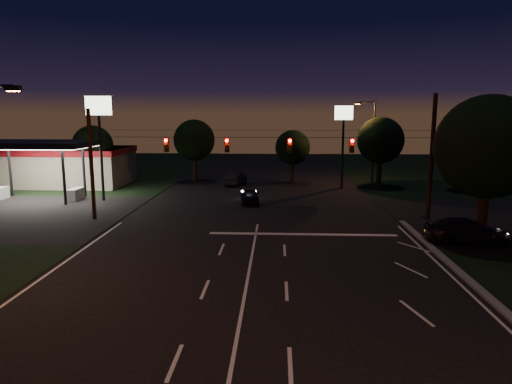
# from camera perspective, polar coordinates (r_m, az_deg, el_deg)

# --- Properties ---
(ground) EXTENTS (140.00, 140.00, 0.00)m
(ground) POSITION_cam_1_polar(r_m,az_deg,el_deg) (18.66, -1.75, -14.45)
(ground) COLOR black
(ground) RESTS_ON ground
(stop_bar) EXTENTS (12.00, 0.50, 0.01)m
(stop_bar) POSITION_cam_1_polar(r_m,az_deg,el_deg) (29.52, 5.84, -5.27)
(stop_bar) COLOR silver
(stop_bar) RESTS_ON ground
(utility_pole_right) EXTENTS (0.30, 0.30, 9.00)m
(utility_pole_right) POSITION_cam_1_polar(r_m,az_deg,el_deg) (34.55, 20.62, -3.64)
(utility_pole_right) COLOR black
(utility_pole_right) RESTS_ON ground
(utility_pole_left) EXTENTS (0.28, 0.28, 8.00)m
(utility_pole_left) POSITION_cam_1_polar(r_m,az_deg,el_deg) (35.48, -19.51, -3.23)
(utility_pole_left) COLOR black
(utility_pole_left) RESTS_ON ground
(signal_span) EXTENTS (24.00, 0.40, 1.56)m
(signal_span) POSITION_cam_1_polar(r_m,az_deg,el_deg) (32.02, 0.28, 5.96)
(signal_span) COLOR black
(signal_span) RESTS_ON ground
(gas_station) EXTENTS (14.20, 16.10, 5.25)m
(gas_station) POSITION_cam_1_polar(r_m,az_deg,el_deg) (53.00, -23.33, 3.31)
(gas_station) COLOR gray
(gas_station) RESTS_ON ground
(pole_sign_left_near) EXTENTS (2.20, 0.30, 9.10)m
(pole_sign_left_near) POSITION_cam_1_polar(r_m,az_deg,el_deg) (41.88, -19.01, 8.36)
(pole_sign_left_near) COLOR black
(pole_sign_left_near) RESTS_ON ground
(pole_sign_right) EXTENTS (1.80, 0.30, 8.40)m
(pole_sign_right) POSITION_cam_1_polar(r_m,az_deg,el_deg) (47.45, 10.87, 7.94)
(pole_sign_right) COLOR black
(pole_sign_right) RESTS_ON ground
(street_light_right_far) EXTENTS (2.20, 0.35, 9.00)m
(street_light_right_far) POSITION_cam_1_polar(r_m,az_deg,el_deg) (50.00, 14.21, 6.76)
(street_light_right_far) COLOR black
(street_light_right_far) RESTS_ON ground
(tree_right_near) EXTENTS (6.00, 6.00, 8.76)m
(tree_right_near) POSITION_cam_1_polar(r_m,az_deg,el_deg) (29.79, 26.92, 4.94)
(tree_right_near) COLOR black
(tree_right_near) RESTS_ON ground
(tree_far_a) EXTENTS (4.20, 4.20, 6.42)m
(tree_far_a) POSITION_cam_1_polar(r_m,az_deg,el_deg) (51.01, -19.66, 5.43)
(tree_far_a) COLOR black
(tree_far_a) RESTS_ON ground
(tree_far_b) EXTENTS (4.60, 4.60, 6.98)m
(tree_far_b) POSITION_cam_1_polar(r_m,az_deg,el_deg) (52.02, -7.68, 6.38)
(tree_far_b) COLOR black
(tree_far_b) RESTS_ON ground
(tree_far_c) EXTENTS (3.80, 3.80, 5.86)m
(tree_far_c) POSITION_cam_1_polar(r_m,az_deg,el_deg) (50.23, 4.62, 5.50)
(tree_far_c) COLOR black
(tree_far_c) RESTS_ON ground
(tree_far_d) EXTENTS (4.80, 4.80, 7.30)m
(tree_far_d) POSITION_cam_1_polar(r_m,az_deg,el_deg) (49.34, 15.28, 6.19)
(tree_far_d) COLOR black
(tree_far_d) RESTS_ON ground
(tree_far_e) EXTENTS (4.00, 4.00, 6.18)m
(tree_far_e) POSITION_cam_1_polar(r_m,az_deg,el_deg) (49.83, 24.79, 4.84)
(tree_far_e) COLOR black
(tree_far_e) RESTS_ON ground
(car_oncoming_a) EXTENTS (1.92, 3.94, 1.30)m
(car_oncoming_a) POSITION_cam_1_polar(r_m,az_deg,el_deg) (39.24, -0.77, -0.47)
(car_oncoming_a) COLOR black
(car_oncoming_a) RESTS_ON ground
(car_oncoming_b) EXTENTS (2.33, 4.40, 1.38)m
(car_oncoming_b) POSITION_cam_1_polar(r_m,az_deg,el_deg) (49.21, -2.58, 1.67)
(car_oncoming_b) COLOR black
(car_oncoming_b) RESTS_ON ground
(car_cross) EXTENTS (5.15, 2.30, 1.47)m
(car_cross) POSITION_cam_1_polar(r_m,az_deg,el_deg) (30.07, 24.95, -4.44)
(car_cross) COLOR black
(car_cross) RESTS_ON ground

